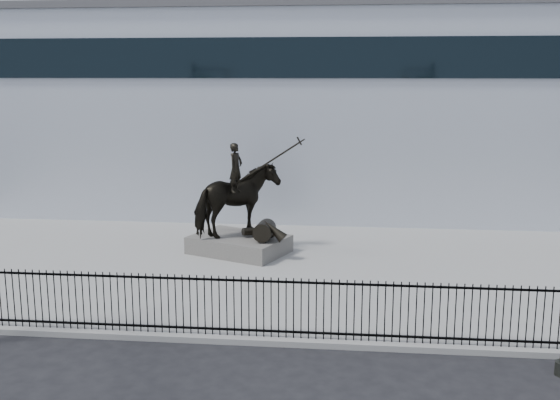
# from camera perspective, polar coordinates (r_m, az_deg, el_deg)

# --- Properties ---
(ground) EXTENTS (120.00, 120.00, 0.00)m
(ground) POSITION_cam_1_polar(r_m,az_deg,el_deg) (15.15, -3.36, -14.08)
(ground) COLOR black
(ground) RESTS_ON ground
(plaza) EXTENTS (30.00, 12.00, 0.15)m
(plaza) POSITION_cam_1_polar(r_m,az_deg,el_deg) (21.61, -0.33, -6.05)
(plaza) COLOR gray
(plaza) RESTS_ON ground
(building) EXTENTS (44.00, 14.00, 9.00)m
(building) POSITION_cam_1_polar(r_m,az_deg,el_deg) (33.66, 2.14, 7.76)
(building) COLOR silver
(building) RESTS_ON ground
(picket_fence) EXTENTS (22.10, 0.10, 1.50)m
(picket_fence) POSITION_cam_1_polar(r_m,az_deg,el_deg) (15.94, -2.66, -9.25)
(picket_fence) COLOR black
(picket_fence) RESTS_ON plaza
(statue_plinth) EXTENTS (3.79, 3.26, 0.60)m
(statue_plinth) POSITION_cam_1_polar(r_m,az_deg,el_deg) (23.24, -3.58, -3.88)
(statue_plinth) COLOR #524E4A
(statue_plinth) RESTS_ON plaza
(equestrian_statue) EXTENTS (3.78, 3.16, 3.46)m
(equestrian_statue) POSITION_cam_1_polar(r_m,az_deg,el_deg) (22.86, -3.49, -0.14)
(equestrian_statue) COLOR black
(equestrian_statue) RESTS_ON statue_plinth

